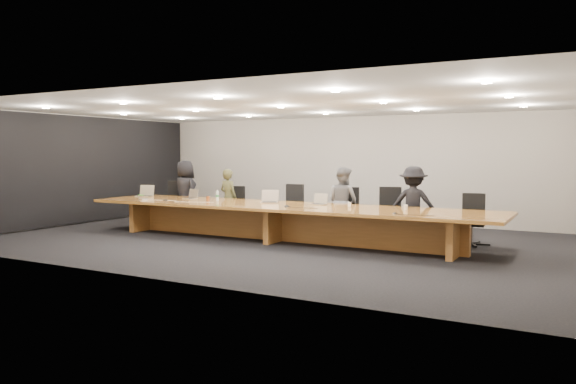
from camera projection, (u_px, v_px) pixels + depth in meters
The scene contains 28 objects.
ground at pixel (281, 241), 11.72m from camera, with size 12.00×12.00×0.00m, color black.
back_wall at pixel (354, 169), 15.12m from camera, with size 12.00×0.02×2.80m, color beige.
left_wall_panel at pixel (81, 171), 14.47m from camera, with size 0.08×7.84×2.74m, color black.
conference_table at pixel (281, 216), 11.68m from camera, with size 9.00×1.80×0.75m.
chair_far_left at pixel (172, 202), 14.62m from camera, with size 0.57×0.57×1.12m, color black, non-canonical shape.
chair_left at pixel (233, 206), 13.79m from camera, with size 0.53×0.53×1.03m, color black, non-canonical shape.
chair_mid_left at pixel (290, 207), 13.08m from camera, with size 0.57×0.57×1.12m, color black, non-canonical shape.
chair_mid_right at pixel (347, 212), 12.22m from camera, with size 0.56×0.56×1.10m, color black, non-canonical shape.
chair_right at pixel (390, 213), 11.90m from camera, with size 0.57×0.57×1.13m, color black, non-canonical shape.
chair_far_right at pixel (472, 219), 11.02m from camera, with size 0.54×0.54×1.05m, color black, non-canonical shape.
person_a at pixel (185, 192), 14.33m from camera, with size 0.80×0.52×1.64m, color black.
person_b at pixel (229, 198), 13.70m from camera, with size 0.53×0.35×1.44m, color #39391F.
person_c at pixel (343, 202), 12.29m from camera, with size 0.74×0.58×1.52m, color slate.
person_d at pixel (413, 204), 11.59m from camera, with size 1.00×0.58×1.56m, color black.
laptop_a at pixel (145, 191), 13.87m from camera, with size 0.37×0.27×0.29m, color tan, non-canonical shape.
laptop_b at pixel (190, 194), 13.17m from camera, with size 0.30×0.22×0.24m, color tan, non-canonical shape.
laptop_c at pixel (269, 196), 12.12m from camera, with size 0.37×0.27×0.29m, color tan, non-canonical shape.
laptop_d at pixel (318, 199), 11.70m from camera, with size 0.31×0.22×0.24m, color tan, non-canonical shape.
water_bottle at pixel (217, 196), 12.68m from camera, with size 0.07×0.07×0.22m, color silver.
amber_mug at pixel (208, 198), 12.71m from camera, with size 0.08×0.08×0.10m, color brown.
paper_cup_near at pixel (349, 204), 11.31m from camera, with size 0.07×0.07×0.08m, color white.
paper_cup_far at pixel (406, 207), 10.64m from camera, with size 0.08×0.08×0.10m, color white.
notepad at pixel (141, 196), 13.94m from camera, with size 0.25×0.20×0.02m, color white.
lime_gadget at pixel (141, 195), 13.94m from camera, with size 0.14×0.08×0.02m, color #57C233.
av_box at pixel (143, 199), 12.96m from camera, with size 0.20×0.15×0.03m, color #B9B9BE.
mic_left at pixel (165, 200), 12.70m from camera, with size 0.12×0.12×0.03m, color black.
mic_center at pixel (287, 206), 11.25m from camera, with size 0.13×0.13×0.03m, color black.
mic_right at pixel (395, 213), 9.95m from camera, with size 0.10×0.10×0.03m, color black.
Camera 1 is at (5.71, -10.12, 1.83)m, focal length 35.00 mm.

